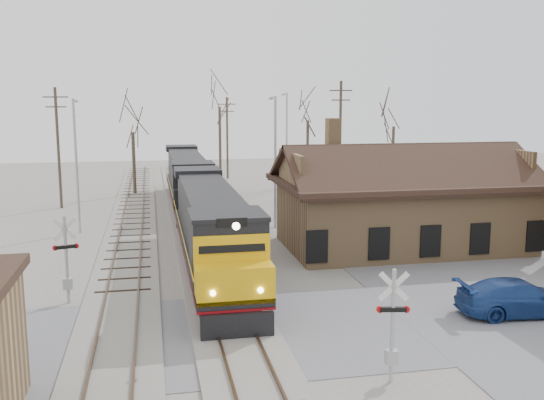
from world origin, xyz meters
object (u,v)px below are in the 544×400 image
Objects in this scene: depot at (401,209)px; parked_car at (519,297)px; locomotive_trailing at (187,179)px; locomotive_lead at (212,228)px.

depot reaches higher than parked_car.
parked_car is (12.07, -29.62, -1.60)m from locomotive_trailing.
locomotive_lead is at bearing -90.00° from locomotive_trailing.
locomotive_lead reaches higher than parked_car.
depot is 0.75× the size of locomotive_trailing.
parked_car is (0.08, -12.27, -1.64)m from depot.
locomotive_lead is at bearing -165.09° from depot.
locomotive_lead reaches higher than locomotive_trailing.
locomotive_trailing reaches higher than parked_car.
locomotive_lead is 20.54m from locomotive_trailing.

